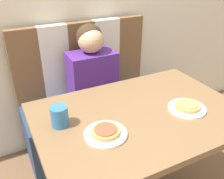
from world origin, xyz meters
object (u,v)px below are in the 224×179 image
Objects in this scene: plate_left at (106,134)px; pizza_right at (187,106)px; pizza_left at (106,131)px; drinking_cup at (60,116)px; person at (92,66)px; plate_right at (187,108)px.

plate_left is 0.47m from pizza_right.
pizza_left is 0.47m from pizza_right.
drinking_cup reaches higher than plate_left.
drinking_cup is (-0.16, 0.16, 0.04)m from plate_left.
person reaches higher than drinking_cup.
pizza_left reaches higher than plate_right.
person reaches higher than pizza_right.
pizza_right reaches higher than plate_right.
pizza_left reaches higher than plate_left.
drinking_cup reaches higher than pizza_right.
person is 4.47× the size of pizza_right.
plate_right is (0.47, 0.00, 0.00)m from plate_left.
pizza_left is 1.00× the size of pizza_right.
pizza_left is 0.23m from drinking_cup.
person is at bearing 71.99° from plate_left.
pizza_right is at bearing 0.00° from pizza_left.
pizza_right is (0.47, 0.00, 0.02)m from plate_left.
pizza_right is 1.29× the size of drinking_cup.
plate_left is 1.00× the size of plate_right.
person is 0.69m from drinking_cup.
plate_left is at bearing 180.00° from pizza_right.
person is 5.75× the size of drinking_cup.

